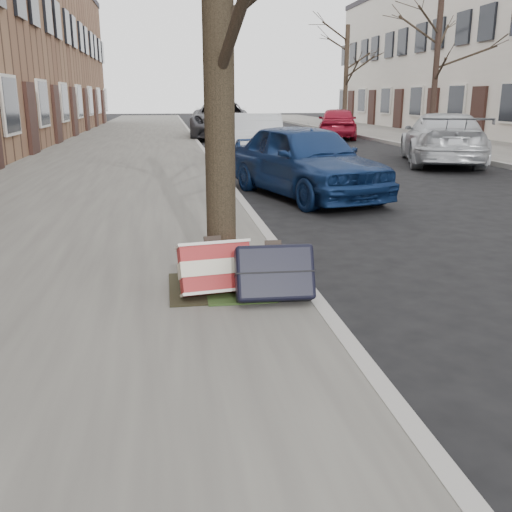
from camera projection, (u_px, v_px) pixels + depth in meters
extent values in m
cube|color=slate|center=(124.00, 151.00, 17.77)|extent=(5.00, 70.00, 0.12)
cube|color=slate|center=(468.00, 147.00, 19.47)|extent=(4.00, 70.00, 0.12)
cube|color=black|center=(219.00, 287.00, 4.87)|extent=(0.85, 0.85, 0.02)
cube|color=maroon|center=(215.00, 269.00, 4.64)|extent=(0.62, 0.40, 0.45)
cube|color=black|center=(274.00, 273.00, 4.48)|extent=(0.63, 0.38, 0.48)
imported|color=#102451|center=(305.00, 160.00, 9.85)|extent=(2.51, 4.02, 1.28)
imported|color=#B3B8BC|center=(256.00, 139.00, 14.86)|extent=(1.84, 4.02, 1.28)
imported|color=#393A3F|center=(221.00, 120.00, 23.96)|extent=(2.91, 5.61, 1.51)
imported|color=#B1B4B9|center=(442.00, 139.00, 14.74)|extent=(3.17, 4.85, 1.31)
imported|color=maroon|center=(337.00, 123.00, 23.70)|extent=(2.53, 4.13, 1.31)
cylinder|color=black|center=(436.00, 73.00, 20.29)|extent=(0.21, 0.21, 4.80)
cylinder|color=black|center=(346.00, 77.00, 30.26)|extent=(0.24, 0.24, 5.21)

